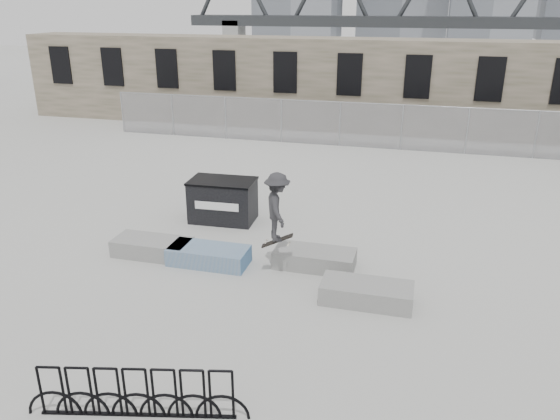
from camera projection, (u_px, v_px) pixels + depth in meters
The scene contains 11 objects.
ground at pixel (260, 264), 13.77m from camera, with size 120.00×120.00×0.00m, color #B5B6B1.
stone_wall at pixel (352, 85), 27.61m from camera, with size 36.00×2.58×4.50m.
chainlink_fence at pixel (340, 123), 24.67m from camera, with size 22.06×0.06×2.02m.
planter_far_left at pixel (152, 246), 14.20m from camera, with size 2.00×0.90×0.44m.
planter_center_left at pixel (209, 255), 13.73m from camera, with size 2.00×0.90×0.44m.
planter_center_right at pixel (315, 258), 13.57m from camera, with size 2.00×0.90×0.44m.
planter_offset at pixel (367, 292), 11.97m from camera, with size 2.00×0.90×0.44m.
dumpster at pixel (223, 200), 16.32m from camera, with size 1.98×1.26×1.27m.
bike_rack at pixel (136, 393), 8.59m from camera, with size 3.51×0.86×0.90m.
truss_bridge at pixel (493, 21), 59.49m from camera, with size 70.00×3.00×9.80m.
skateboarder at pixel (277, 207), 12.61m from camera, with size 0.99×1.22×1.85m.
Camera 1 is at (3.68, -11.81, 6.22)m, focal length 35.00 mm.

